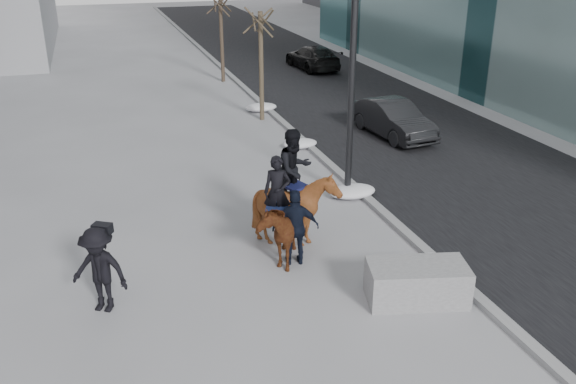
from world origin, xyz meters
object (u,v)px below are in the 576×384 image
object	(u,v)px
car_near	(393,119)
mounted_right	(296,200)
mounted_left	(279,222)
planter	(417,283)

from	to	relation	value
car_near	mounted_right	bearing A→B (deg)	-137.19
mounted_left	mounted_right	bearing A→B (deg)	44.13
car_near	mounted_left	xyz separation A→B (m)	(-6.60, -7.46, 0.24)
planter	mounted_right	world-z (taller)	mounted_right
mounted_left	mounted_right	xyz separation A→B (m)	(0.58, 0.56, 0.23)
car_near	mounted_left	bearing A→B (deg)	-137.58
mounted_left	mounted_right	world-z (taller)	mounted_right
planter	car_near	world-z (taller)	car_near
car_near	mounted_right	size ratio (longest dim) A/B	1.42
mounted_right	car_near	bearing A→B (deg)	48.90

